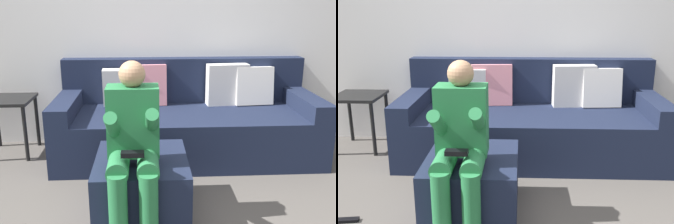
% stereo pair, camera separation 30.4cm
% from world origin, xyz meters
% --- Properties ---
extents(wall_back, '(5.71, 0.10, 2.56)m').
position_xyz_m(wall_back, '(0.00, 2.20, 1.28)').
color(wall_back, white).
rests_on(wall_back, ground_plane).
extents(couch_sectional, '(2.48, 0.98, 0.91)m').
position_xyz_m(couch_sectional, '(0.27, 1.73, 0.32)').
color(couch_sectional, '#192138').
rests_on(couch_sectional, ground_plane).
extents(ottoman, '(0.64, 0.72, 0.43)m').
position_xyz_m(ottoman, '(-0.17, 0.60, 0.21)').
color(ottoman, '#192138').
rests_on(ottoman, ground_plane).
extents(person_seated, '(0.33, 0.60, 1.12)m').
position_xyz_m(person_seated, '(-0.22, 0.40, 0.61)').
color(person_seated, '#26723F').
rests_on(person_seated, ground_plane).
extents(side_table, '(0.47, 0.48, 0.57)m').
position_xyz_m(side_table, '(-1.48, 1.83, 0.47)').
color(side_table, black).
rests_on(side_table, ground_plane).
extents(remote_by_storage_bin, '(0.16, 0.07, 0.02)m').
position_xyz_m(remote_by_storage_bin, '(-1.03, 0.43, 0.01)').
color(remote_by_storage_bin, black).
rests_on(remote_by_storage_bin, ground_plane).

